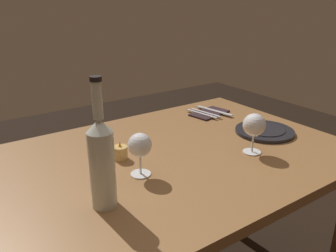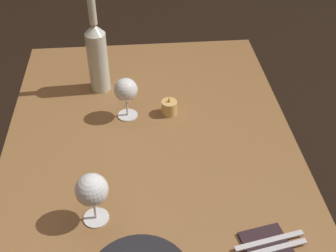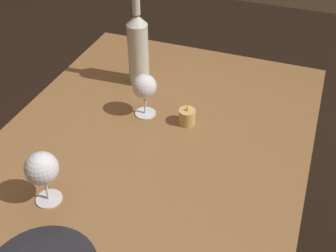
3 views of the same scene
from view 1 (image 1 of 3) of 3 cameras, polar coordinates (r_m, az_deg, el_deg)
dining_table at (r=1.31m, az=0.72°, el=-8.12°), size 1.30×0.90×0.74m
wine_glass_left at (r=1.09m, az=-4.64°, el=-3.31°), size 0.08×0.08×0.14m
wine_glass_right at (r=1.28m, az=13.96°, el=0.02°), size 0.08×0.08×0.15m
wine_bottle at (r=0.93m, az=-10.83°, el=-5.56°), size 0.07×0.07×0.36m
votive_candle at (r=1.23m, az=-7.84°, el=-4.42°), size 0.05×0.05×0.07m
dinner_plate at (r=1.51m, az=15.56°, el=-0.79°), size 0.24×0.24×0.02m
folded_napkin at (r=1.70m, az=6.81°, el=2.12°), size 0.21×0.14×0.01m
fork_inner at (r=1.68m, az=6.17°, el=2.18°), size 0.05×0.18×0.00m
fork_outer at (r=1.67m, az=5.52°, el=2.02°), size 0.05×0.18×0.00m
table_knife at (r=1.72m, az=7.57°, el=2.50°), size 0.06×0.21×0.00m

